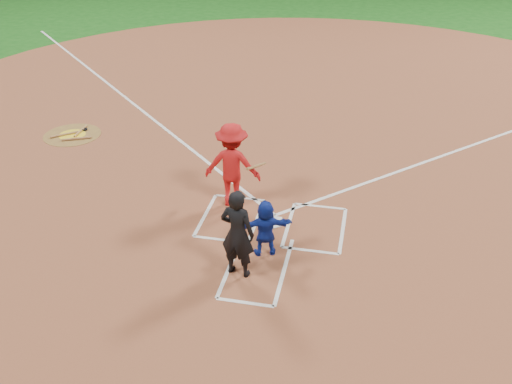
% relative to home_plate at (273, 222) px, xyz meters
% --- Properties ---
extents(ground, '(120.00, 120.00, 0.00)m').
position_rel_home_plate_xyz_m(ground, '(0.00, 0.00, -0.02)').
color(ground, '#145014').
rests_on(ground, ground).
extents(home_plate_dirt, '(28.00, 28.00, 0.01)m').
position_rel_home_plate_xyz_m(home_plate_dirt, '(0.00, 6.00, -0.01)').
color(home_plate_dirt, brown).
rests_on(home_plate_dirt, ground).
extents(home_plate, '(0.60, 0.60, 0.02)m').
position_rel_home_plate_xyz_m(home_plate, '(0.00, 0.00, 0.00)').
color(home_plate, white).
rests_on(home_plate, home_plate_dirt).
extents(on_deck_circle, '(1.70, 1.70, 0.01)m').
position_rel_home_plate_xyz_m(on_deck_circle, '(-6.78, 3.49, -0.00)').
color(on_deck_circle, brown).
rests_on(on_deck_circle, home_plate_dirt).
extents(on_deck_logo, '(0.80, 0.80, 0.00)m').
position_rel_home_plate_xyz_m(on_deck_logo, '(-6.78, 3.49, 0.00)').
color(on_deck_logo, yellow).
rests_on(on_deck_logo, on_deck_circle).
extents(on_deck_bat_a, '(0.09, 0.84, 0.06)m').
position_rel_home_plate_xyz_m(on_deck_bat_a, '(-6.63, 3.74, 0.03)').
color(on_deck_bat_a, '#A4713C').
rests_on(on_deck_bat_a, on_deck_circle).
extents(on_deck_bat_b, '(0.67, 0.60, 0.06)m').
position_rel_home_plate_xyz_m(on_deck_bat_b, '(-6.98, 3.39, 0.03)').
color(on_deck_bat_b, '#905E34').
rests_on(on_deck_bat_b, on_deck_circle).
extents(on_deck_bat_c, '(0.78, 0.42, 0.06)m').
position_rel_home_plate_xyz_m(on_deck_bat_c, '(-6.48, 3.19, 0.03)').
color(on_deck_bat_c, '#905B34').
rests_on(on_deck_bat_c, on_deck_circle).
extents(bat_weight_donut, '(0.19, 0.19, 0.05)m').
position_rel_home_plate_xyz_m(bat_weight_donut, '(-6.58, 3.89, 0.03)').
color(bat_weight_donut, black).
rests_on(bat_weight_donut, on_deck_circle).
extents(catcher, '(1.21, 0.71, 1.24)m').
position_rel_home_plate_xyz_m(catcher, '(0.06, -1.19, 0.61)').
color(catcher, '#122898').
rests_on(catcher, home_plate_dirt).
extents(umpire, '(0.76, 0.57, 1.88)m').
position_rel_home_plate_xyz_m(umpire, '(-0.33, -1.95, 0.93)').
color(umpire, black).
rests_on(umpire, home_plate_dirt).
extents(chalk_markings, '(28.35, 17.32, 0.01)m').
position_rel_home_plate_xyz_m(chalk_markings, '(0.00, 5.29, -0.01)').
color(chalk_markings, white).
rests_on(chalk_markings, home_plate_dirt).
extents(batter_at_plate, '(1.44, 0.97, 2.05)m').
position_rel_home_plate_xyz_m(batter_at_plate, '(-1.08, 0.64, 1.02)').
color(batter_at_plate, red).
rests_on(batter_at_plate, home_plate_dirt).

